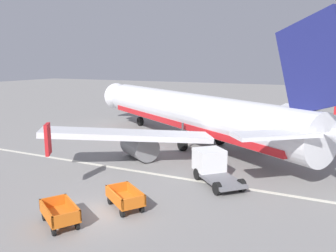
{
  "coord_description": "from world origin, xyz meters",
  "views": [
    {
      "loc": [
        10.65,
        -13.87,
        8.07
      ],
      "look_at": [
        -1.32,
        10.93,
        2.8
      ],
      "focal_mm": 36.26,
      "sensor_mm": 36.0,
      "label": 1
    }
  ],
  "objects_px": {
    "airplane": "(193,114)",
    "baggage_cart_second_in_row": "(125,198)",
    "service_truck_beside_carts": "(212,165)",
    "baggage_cart_nearest": "(60,213)"
  },
  "relations": [
    {
      "from": "airplane",
      "to": "baggage_cart_second_in_row",
      "type": "distance_m",
      "value": 15.78
    },
    {
      "from": "airplane",
      "to": "service_truck_beside_carts",
      "type": "xyz_separation_m",
      "value": [
        5.01,
        -9.09,
        -1.95
      ]
    },
    {
      "from": "baggage_cart_nearest",
      "to": "baggage_cart_second_in_row",
      "type": "bearing_deg",
      "value": 58.42
    },
    {
      "from": "baggage_cart_nearest",
      "to": "airplane",
      "type": "bearing_deg",
      "value": 90.58
    },
    {
      "from": "airplane",
      "to": "baggage_cart_second_in_row",
      "type": "relative_size",
      "value": 9.99
    },
    {
      "from": "baggage_cart_nearest",
      "to": "service_truck_beside_carts",
      "type": "height_order",
      "value": "service_truck_beside_carts"
    },
    {
      "from": "baggage_cart_nearest",
      "to": "baggage_cart_second_in_row",
      "type": "relative_size",
      "value": 1.02
    },
    {
      "from": "baggage_cart_nearest",
      "to": "service_truck_beside_carts",
      "type": "bearing_deg",
      "value": 62.88
    },
    {
      "from": "baggage_cart_nearest",
      "to": "service_truck_beside_carts",
      "type": "xyz_separation_m",
      "value": [
        4.83,
        9.42,
        0.5
      ]
    },
    {
      "from": "airplane",
      "to": "baggage_cart_nearest",
      "type": "height_order",
      "value": "airplane"
    }
  ]
}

